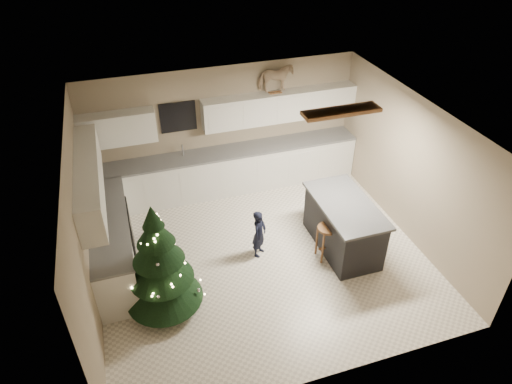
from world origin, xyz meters
TOP-DOWN VIEW (x-y plane):
  - ground_plane at (0.00, 0.00)m, footprint 5.50×5.50m
  - room_shell at (0.02, 0.00)m, footprint 5.52×5.02m
  - cabinetry at (-0.91, 1.65)m, footprint 5.50×3.20m
  - island at (1.44, -0.18)m, footprint 0.90×1.70m
  - bar_stool at (1.05, -0.35)m, footprint 0.35×0.35m
  - christmas_tree at (-1.78, -0.60)m, footprint 1.21×1.17m
  - toddler at (-0.03, 0.08)m, footprint 0.39×0.39m
  - rocking_horse at (1.03, 2.33)m, footprint 0.69×0.37m

SIDE VIEW (x-z plane):
  - ground_plane at x=0.00m, z-range 0.00..0.00m
  - toddler at x=-0.03m, z-range 0.00..0.91m
  - island at x=1.44m, z-range 0.00..0.95m
  - bar_stool at x=1.05m, z-range 0.17..0.83m
  - cabinetry at x=-0.91m, z-range -0.24..1.76m
  - christmas_tree at x=-1.78m, z-range -0.17..1.76m
  - room_shell at x=0.02m, z-range 0.44..3.05m
  - rocking_horse at x=1.03m, z-range 2.01..2.59m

